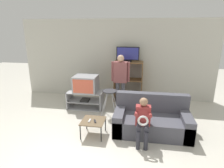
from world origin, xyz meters
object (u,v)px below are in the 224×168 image
at_px(snack_table, 93,122).
at_px(television_flat, 128,55).
at_px(remote_control_white, 90,121).
at_px(couch, 152,120).
at_px(tv_stand, 86,100).
at_px(media_shelf, 128,81).
at_px(person_seated_child, 143,118).
at_px(person_standing_adult, 120,77).
at_px(remote_control_black, 95,121).
at_px(folding_stool, 110,95).
at_px(television_main, 86,84).

bearing_deg(snack_table, television_flat, 76.46).
height_order(remote_control_white, couch, couch).
bearing_deg(tv_stand, media_shelf, 33.81).
relative_size(snack_table, person_seated_child, 0.52).
relative_size(tv_stand, person_standing_adult, 0.65).
distance_m(remote_control_white, couch, 1.41).
xyz_separation_m(remote_control_black, person_standing_adult, (0.35, 1.65, 0.60)).
bearing_deg(folding_stool, television_main, 152.62).
bearing_deg(folding_stool, couch, -31.77).
distance_m(media_shelf, couch, 2.03).
bearing_deg(tv_stand, remote_control_black, -65.82).
xyz_separation_m(media_shelf, person_standing_adult, (-0.18, -0.64, 0.30)).
xyz_separation_m(television_flat, remote_control_black, (-0.49, -2.30, -1.15)).
distance_m(remote_control_black, person_standing_adult, 1.79).
xyz_separation_m(tv_stand, television_main, (0.03, 0.01, 0.50)).
relative_size(media_shelf, remote_control_white, 9.01).
relative_size(couch, person_seated_child, 1.74).
relative_size(couch, person_standing_adult, 1.06).
distance_m(folding_stool, couch, 1.32).
bearing_deg(person_standing_adult, television_flat, 77.55).
distance_m(snack_table, remote_control_black, 0.08).
height_order(media_shelf, snack_table, media_shelf).
bearing_deg(folding_stool, television_flat, 73.17).
distance_m(media_shelf, remote_control_black, 2.37).
xyz_separation_m(media_shelf, television_flat, (-0.04, 0.00, 0.85)).
height_order(tv_stand, television_main, television_main).
distance_m(snack_table, person_seated_child, 1.10).
height_order(television_flat, folding_stool, television_flat).
bearing_deg(media_shelf, snack_table, -104.41).
height_order(television_main, snack_table, television_main).
height_order(folding_stool, couch, couch).
height_order(tv_stand, television_flat, television_flat).
bearing_deg(media_shelf, person_standing_adult, -105.49).
distance_m(folding_stool, remote_control_black, 1.13).
relative_size(media_shelf, television_flat, 1.83).
xyz_separation_m(media_shelf, couch, (0.69, -1.86, -0.39)).
relative_size(television_main, person_standing_adult, 0.42).
height_order(media_shelf, person_standing_adult, person_standing_adult).
height_order(remote_control_black, couch, couch).
bearing_deg(snack_table, remote_control_white, -153.82).
xyz_separation_m(television_main, person_standing_adult, (0.99, 0.15, 0.21)).
bearing_deg(remote_control_black, folding_stool, 59.65).
distance_m(remote_control_black, person_seated_child, 1.04).
xyz_separation_m(folding_stool, remote_control_white, (-0.25, -1.09, -0.22)).
relative_size(remote_control_white, person_standing_adult, 0.09).
bearing_deg(remote_control_black, television_flat, 54.23).
bearing_deg(media_shelf, tv_stand, -146.19).
height_order(media_shelf, remote_control_black, media_shelf).
distance_m(tv_stand, couch, 2.17).
xyz_separation_m(tv_stand, couch, (1.89, -1.06, 0.02)).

